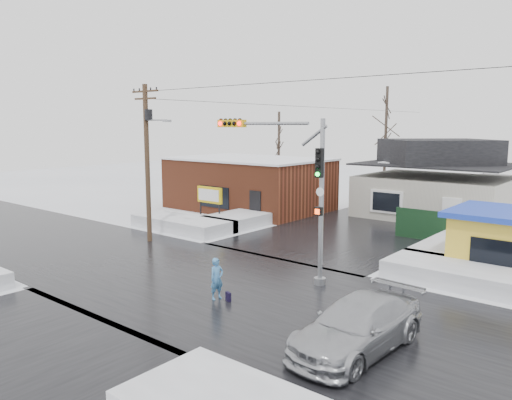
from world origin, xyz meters
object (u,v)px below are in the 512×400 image
Objects in this scene: traffic_signal at (290,176)px; pedestrian at (217,279)px; utility_pole at (148,154)px; marquee_sign at (210,196)px; car at (358,326)px; kiosk at (504,241)px.

pedestrian is at bearing -97.82° from traffic_signal.
marquee_sign is at bearing 100.13° from utility_pole.
marquee_sign is 1.57× the size of pedestrian.
car is at bearing -84.65° from pedestrian.
traffic_signal is at bearing 2.32° from pedestrian.
car is (-1.26, -11.61, -0.69)m from kiosk.
pedestrian is (10.88, -10.58, -1.11)m from marquee_sign.
kiosk is 13.47m from pedestrian.
kiosk reaches higher than marquee_sign.
utility_pole is 1.69× the size of car.
traffic_signal is 1.32× the size of car.
utility_pole reaches higher than kiosk.
pedestrian is (-0.56, -4.05, -3.72)m from traffic_signal.
pedestrian is at bearing -124.53° from kiosk.
marquee_sign is (-1.07, 5.99, -3.19)m from utility_pole.
utility_pole is at bearing -79.87° from marquee_sign.
kiosk is (18.50, 0.50, -0.46)m from marquee_sign.
utility_pole is 6.87m from marquee_sign.
kiosk is (7.07, 7.03, -3.08)m from traffic_signal.
utility_pole reaches higher than car.
utility_pole is 18.95m from kiosk.
utility_pole is at bearing 165.88° from car.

